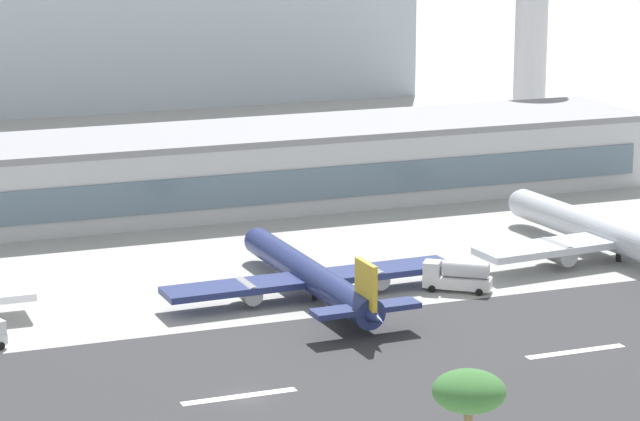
{
  "coord_description": "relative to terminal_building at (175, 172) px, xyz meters",
  "views": [
    {
      "loc": [
        -41.34,
        -128.43,
        51.02
      ],
      "look_at": [
        23.63,
        40.83,
        8.3
      ],
      "focal_mm": 80.26,
      "sensor_mm": 36.0,
      "label": 1
    }
  ],
  "objects": [
    {
      "name": "palm_tree_0",
      "position": [
        -10.5,
        -120.93,
        7.17
      ],
      "size": [
        5.55,
        5.55,
        15.16
      ],
      "color": "brown",
      "rests_on": "ground_plane"
    },
    {
      "name": "runway_strip",
      "position": [
        -15.37,
        -81.57,
        -5.99
      ],
      "size": [
        800.0,
        43.53,
        0.08
      ],
      "primitive_type": "cube",
      "color": "#2D2D30",
      "rests_on": "ground_plane"
    },
    {
      "name": "airliner_gold_tail_gate_1",
      "position": [
        3.01,
        -52.77,
        -3.27
      ],
      "size": [
        37.77,
        41.47,
        8.65
      ],
      "rotation": [
        0.0,
        0.0,
        1.61
      ],
      "color": "navy",
      "rests_on": "ground_plane"
    },
    {
      "name": "distant_hotel_block",
      "position": [
        14.88,
        111.27,
        17.01
      ],
      "size": [
        139.0,
        34.02,
        46.08
      ],
      "primitive_type": "cube",
      "color": "#A8B2BC",
      "rests_on": "ground_plane"
    },
    {
      "name": "ground_plane",
      "position": [
        -15.37,
        -81.99,
        -6.03
      ],
      "size": [
        1400.0,
        1400.0,
        0.0
      ],
      "primitive_type": "plane",
      "color": "#9E9E99"
    },
    {
      "name": "runway_centreline_dash_5",
      "position": [
        22.77,
        -81.57,
        -5.94
      ],
      "size": [
        12.0,
        1.2,
        0.01
      ],
      "primitive_type": "cube",
      "color": "white",
      "rests_on": "runway_strip"
    },
    {
      "name": "runway_centreline_dash_4",
      "position": [
        -15.91,
        -81.57,
        -5.94
      ],
      "size": [
        12.0,
        1.2,
        0.01
      ],
      "primitive_type": "cube",
      "color": "white",
      "rests_on": "runway_strip"
    },
    {
      "name": "airliner_black_tail_gate_2",
      "position": [
        47.81,
        -50.53,
        -2.81
      ],
      "size": [
        41.83,
        48.33,
        10.09
      ],
      "rotation": [
        0.0,
        0.0,
        1.66
      ],
      "color": "silver",
      "rests_on": "ground_plane"
    },
    {
      "name": "terminal_building",
      "position": [
        0.0,
        0.0,
        0.0
      ],
      "size": [
        157.33,
        22.73,
        12.05
      ],
      "color": "#B7BABC",
      "rests_on": "ground_plane"
    },
    {
      "name": "service_fuel_truck_0",
      "position": [
        21.11,
        -55.71,
        -4.0
      ],
      "size": [
        8.41,
        7.09,
        3.95
      ],
      "rotation": [
        0.0,
        0.0,
        2.51
      ],
      "color": "white",
      "rests_on": "ground_plane"
    }
  ]
}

